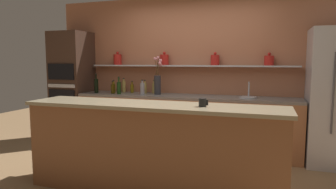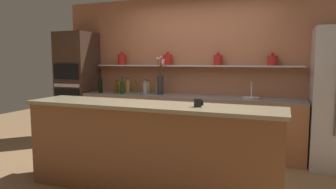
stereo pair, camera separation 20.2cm
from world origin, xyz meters
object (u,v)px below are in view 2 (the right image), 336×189
at_px(sink_fixture, 251,97).
at_px(bottle_oil_6, 118,87).
at_px(bottle_wine_5, 122,87).
at_px(bottle_spirit_2, 128,86).
at_px(bottle_oil_4, 117,88).
at_px(bottle_spirit_8, 145,89).
at_px(oven_tower, 78,86).
at_px(bottle_sauce_7, 144,90).
at_px(bottle_wine_1, 100,85).
at_px(bottle_oil_3, 123,87).
at_px(bottle_spirit_0, 157,88).
at_px(coffee_mug, 198,103).
at_px(bottle_spirit_9, 148,88).
at_px(flower_vase, 161,80).
at_px(bottle_oil_10, 136,88).

relative_size(sink_fixture, bottle_oil_6, 1.15).
bearing_deg(bottle_wine_5, bottle_spirit_2, 101.70).
relative_size(bottle_oil_4, bottle_spirit_8, 0.87).
bearing_deg(oven_tower, bottle_sauce_7, -0.54).
height_order(bottle_wine_1, bottle_oil_3, bottle_wine_1).
bearing_deg(sink_fixture, bottle_spirit_0, 174.01).
bearing_deg(coffee_mug, bottle_spirit_9, 127.60).
bearing_deg(bottle_wine_1, bottle_spirit_9, 16.18).
xyz_separation_m(bottle_spirit_8, bottle_spirit_9, (-0.07, 0.27, -0.01)).
xyz_separation_m(flower_vase, bottle_spirit_9, (-0.30, 0.13, -0.14)).
relative_size(bottle_spirit_0, bottle_spirit_8, 0.91).
bearing_deg(bottle_oil_6, bottle_oil_3, 38.34).
bearing_deg(bottle_oil_6, oven_tower, -178.87).
bearing_deg(bottle_spirit_9, bottle_spirit_8, -75.85).
relative_size(sink_fixture, bottle_spirit_0, 1.13).
bearing_deg(bottle_oil_4, bottle_wine_5, -16.90).
xyz_separation_m(bottle_wine_5, bottle_sauce_7, (0.37, 0.12, -0.04)).
distance_m(bottle_wine_5, coffee_mug, 2.42).
relative_size(flower_vase, bottle_sauce_7, 3.60).
bearing_deg(bottle_oil_10, bottle_sauce_7, -32.04).
distance_m(oven_tower, bottle_sauce_7, 1.42).
bearing_deg(bottle_spirit_9, bottle_wine_1, -163.82).
distance_m(oven_tower, bottle_oil_10, 1.18).
xyz_separation_m(bottle_spirit_2, bottle_wine_5, (0.06, -0.31, 0.01)).
distance_m(oven_tower, flower_vase, 1.72).
distance_m(bottle_wine_1, bottle_spirit_8, 0.91).
xyz_separation_m(flower_vase, bottle_oil_4, (-0.81, -0.10, -0.15)).
bearing_deg(bottle_wine_5, sink_fixture, 3.83).
xyz_separation_m(bottle_oil_3, bottle_spirit_8, (0.55, -0.21, 0.00)).
distance_m(flower_vase, bottle_wine_5, 0.69).
bearing_deg(bottle_wine_5, bottle_oil_10, 66.22).
bearing_deg(bottle_oil_10, bottle_oil_4, -138.64).
height_order(flower_vase, bottle_spirit_2, flower_vase).
relative_size(bottle_oil_3, coffee_mug, 2.58).
bearing_deg(bottle_spirit_8, bottle_oil_3, 159.21).
height_order(sink_fixture, bottle_sauce_7, sink_fixture).
height_order(bottle_spirit_0, bottle_oil_10, bottle_spirit_0).
xyz_separation_m(bottle_oil_6, bottle_spirit_8, (0.62, -0.15, 0.01)).
distance_m(flower_vase, bottle_spirit_2, 0.76).
bearing_deg(bottle_oil_4, bottle_sauce_7, 8.37).
relative_size(flower_vase, coffee_mug, 6.55).
relative_size(bottle_oil_6, bottle_oil_10, 1.09).
height_order(bottle_oil_10, coffee_mug, bottle_oil_10).
relative_size(bottle_oil_6, bottle_spirit_9, 0.98).
bearing_deg(bottle_sauce_7, coffee_mug, -49.99).
height_order(oven_tower, bottle_oil_4, oven_tower).
bearing_deg(oven_tower, bottle_oil_3, 4.70).
height_order(flower_vase, bottle_sauce_7, flower_vase).
xyz_separation_m(bottle_wine_1, bottle_wine_5, (0.47, -0.03, -0.02)).
bearing_deg(flower_vase, bottle_wine_5, -168.22).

